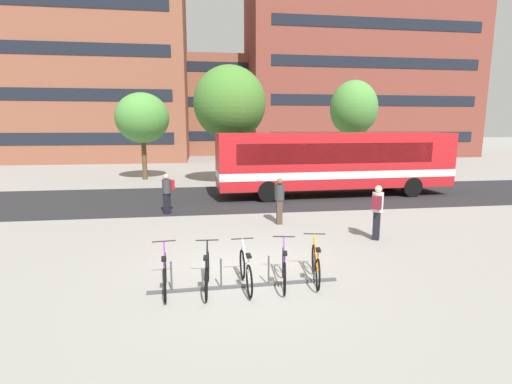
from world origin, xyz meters
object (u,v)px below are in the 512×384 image
object	(u,v)px
city_bus	(336,161)
street_tree_2	(230,103)
street_tree_1	(142,118)
commuter_olive_pack_1	(279,198)
parked_bicycle_orange_4	(316,265)
parked_bicycle_purple_0	(165,274)
street_tree_0	(354,109)
parked_bicycle_white_2	(246,271)
parked_bicycle_purple_3	(284,268)
parked_bicycle_black_1	(207,273)
commuter_red_pack_2	(167,191)
commuter_maroon_pack_0	(377,209)

from	to	relation	value
city_bus	street_tree_2	distance (m)	7.45
street_tree_1	commuter_olive_pack_1	bearing A→B (deg)	-62.71
parked_bicycle_orange_4	parked_bicycle_purple_0	bearing A→B (deg)	103.19
street_tree_0	city_bus	bearing A→B (deg)	-118.40
parked_bicycle_white_2	street_tree_2	size ratio (longest dim) A/B	0.24
parked_bicycle_purple_3	parked_bicycle_purple_0	bearing A→B (deg)	100.34
parked_bicycle_black_1	street_tree_1	xyz separation A→B (m)	(-3.84, 18.08, 3.66)
commuter_red_pack_2	street_tree_1	bearing A→B (deg)	-131.22
parked_bicycle_purple_3	street_tree_1	xyz separation A→B (m)	(-5.57, 18.05, 3.66)
parked_bicycle_purple_0	street_tree_2	distance (m)	15.98
city_bus	commuter_red_pack_2	xyz separation A→B (m)	(-8.22, -3.07, -0.83)
parked_bicycle_orange_4	commuter_red_pack_2	world-z (taller)	commuter_red_pack_2
city_bus	street_tree_2	world-z (taller)	street_tree_2
city_bus	parked_bicycle_orange_4	size ratio (longest dim) A/B	7.13
parked_bicycle_white_2	commuter_maroon_pack_0	xyz separation A→B (m)	(4.49, 2.98, 0.62)
commuter_red_pack_2	parked_bicycle_white_2	bearing A→B (deg)	53.08
parked_bicycle_purple_3	street_tree_2	world-z (taller)	street_tree_2
parked_bicycle_orange_4	street_tree_0	bearing A→B (deg)	-12.92
parked_bicycle_purple_3	commuter_red_pack_2	xyz separation A→B (m)	(-3.20, 7.57, 0.57)
commuter_maroon_pack_0	parked_bicycle_black_1	bearing A→B (deg)	151.24
commuter_red_pack_2	street_tree_0	xyz separation A→B (m)	(11.75, 9.59, 3.76)
city_bus	parked_bicycle_purple_3	xyz separation A→B (m)	(-5.02, -10.65, -1.39)
parked_bicycle_black_1	street_tree_2	distance (m)	15.92
parked_bicycle_orange_4	commuter_red_pack_2	size ratio (longest dim) A/B	1.03
city_bus	street_tree_2	size ratio (longest dim) A/B	1.71
parked_bicycle_purple_0	parked_bicycle_purple_3	distance (m)	2.63
parked_bicycle_purple_0	commuter_red_pack_2	xyz separation A→B (m)	(-0.57, 7.55, 0.57)
commuter_maroon_pack_0	parked_bicycle_white_2	bearing A→B (deg)	155.60
parked_bicycle_black_1	parked_bicycle_purple_3	distance (m)	1.73
parked_bicycle_orange_4	commuter_maroon_pack_0	size ratio (longest dim) A/B	0.98
commuter_maroon_pack_0	street_tree_1	distance (m)	17.93
parked_bicycle_orange_4	commuter_maroon_pack_0	world-z (taller)	commuter_maroon_pack_0
street_tree_0	street_tree_2	size ratio (longest dim) A/B	0.93
commuter_maroon_pack_0	street_tree_2	world-z (taller)	street_tree_2
street_tree_1	street_tree_2	size ratio (longest dim) A/B	0.80
street_tree_1	parked_bicycle_purple_0	bearing A→B (deg)	-80.74
parked_bicycle_orange_4	street_tree_0	xyz separation A→B (m)	(7.77, 17.04, 4.33)
parked_bicycle_purple_3	street_tree_0	bearing A→B (deg)	-15.60
street_tree_0	street_tree_2	world-z (taller)	street_tree_2
street_tree_1	street_tree_2	world-z (taller)	street_tree_2
parked_bicycle_orange_4	commuter_olive_pack_1	size ratio (longest dim) A/B	1.01
commuter_maroon_pack_0	commuter_olive_pack_1	world-z (taller)	commuter_maroon_pack_0
street_tree_1	street_tree_0	bearing A→B (deg)	-3.60
city_bus	parked_bicycle_black_1	xyz separation A→B (m)	(-6.75, -10.68, -1.39)
commuter_olive_pack_1	street_tree_1	distance (m)	14.63
city_bus	parked_bicycle_purple_3	world-z (taller)	city_bus
city_bus	parked_bicycle_purple_0	world-z (taller)	city_bus
city_bus	commuter_maroon_pack_0	distance (m)	7.87
commuter_red_pack_2	street_tree_2	world-z (taller)	street_tree_2
commuter_maroon_pack_0	street_tree_1	size ratio (longest dim) A/B	0.30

